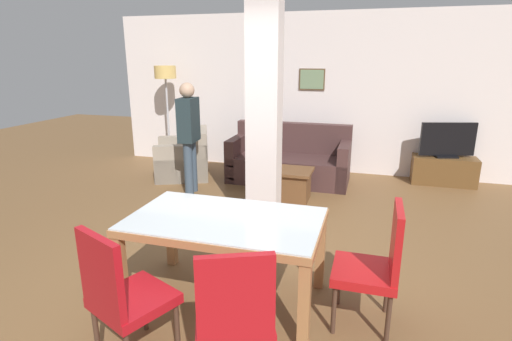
# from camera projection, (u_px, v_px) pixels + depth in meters

# --- Properties ---
(ground_plane) EXTENTS (18.00, 18.00, 0.00)m
(ground_plane) POSITION_uv_depth(u_px,v_px,m) (227.00, 298.00, 3.40)
(ground_plane) COLOR brown
(back_wall) EXTENTS (7.20, 0.09, 2.70)m
(back_wall) POSITION_uv_depth(u_px,v_px,m) (311.00, 94.00, 6.93)
(back_wall) COLOR white
(back_wall) RESTS_ON ground_plane
(divider_pillar) EXTENTS (0.37, 0.28, 2.70)m
(divider_pillar) POSITION_uv_depth(u_px,v_px,m) (264.00, 114.00, 4.53)
(divider_pillar) COLOR white
(divider_pillar) RESTS_ON ground_plane
(dining_table) EXTENTS (1.55, 0.92, 0.74)m
(dining_table) POSITION_uv_depth(u_px,v_px,m) (225.00, 235.00, 3.23)
(dining_table) COLOR #A77143
(dining_table) RESTS_ON ground_plane
(dining_chair_near_left) EXTENTS (0.61, 0.61, 0.97)m
(dining_chair_near_left) POSITION_uv_depth(u_px,v_px,m) (122.00, 293.00, 2.55)
(dining_chair_near_left) COLOR #B0121B
(dining_chair_near_left) RESTS_ON ground_plane
(dining_chair_near_right) EXTENTS (0.61, 0.61, 0.97)m
(dining_chair_near_right) POSITION_uv_depth(u_px,v_px,m) (234.00, 313.00, 2.35)
(dining_chair_near_right) COLOR #B21219
(dining_chair_near_right) RESTS_ON ground_plane
(dining_chair_head_right) EXTENTS (0.46, 0.46, 0.97)m
(dining_chair_head_right) POSITION_uv_depth(u_px,v_px,m) (376.00, 262.00, 2.93)
(dining_chair_head_right) COLOR red
(dining_chair_head_right) RESTS_ON ground_plane
(sofa) EXTENTS (1.92, 0.86, 0.92)m
(sofa) POSITION_uv_depth(u_px,v_px,m) (289.00, 162.00, 6.54)
(sofa) COLOR #462C2B
(sofa) RESTS_ON ground_plane
(armchair) EXTENTS (1.14, 1.17, 0.81)m
(armchair) POSITION_uv_depth(u_px,v_px,m) (185.00, 160.00, 6.78)
(armchair) COLOR gray
(armchair) RESTS_ON ground_plane
(coffee_table) EXTENTS (0.76, 0.52, 0.45)m
(coffee_table) POSITION_uv_depth(u_px,v_px,m) (285.00, 184.00, 5.69)
(coffee_table) COLOR brown
(coffee_table) RESTS_ON ground_plane
(bottle) EXTENTS (0.07, 0.07, 0.26)m
(bottle) POSITION_uv_depth(u_px,v_px,m) (277.00, 164.00, 5.50)
(bottle) COLOR #B2B7BC
(bottle) RESTS_ON coffee_table
(tv_stand) EXTENTS (0.96, 0.40, 0.44)m
(tv_stand) POSITION_uv_depth(u_px,v_px,m) (444.00, 171.00, 6.38)
(tv_stand) COLOR brown
(tv_stand) RESTS_ON ground_plane
(tv_screen) EXTENTS (0.83, 0.28, 0.55)m
(tv_screen) POSITION_uv_depth(u_px,v_px,m) (448.00, 140.00, 6.24)
(tv_screen) COLOR black
(tv_screen) RESTS_ON tv_stand
(floor_lamp) EXTENTS (0.38, 0.38, 1.82)m
(floor_lamp) POSITION_uv_depth(u_px,v_px,m) (166.00, 81.00, 7.09)
(floor_lamp) COLOR #B7B7BC
(floor_lamp) RESTS_ON ground_plane
(standing_person) EXTENTS (0.25, 0.40, 1.63)m
(standing_person) POSITION_uv_depth(u_px,v_px,m) (189.00, 131.00, 5.77)
(standing_person) COLOR #39495A
(standing_person) RESTS_ON ground_plane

